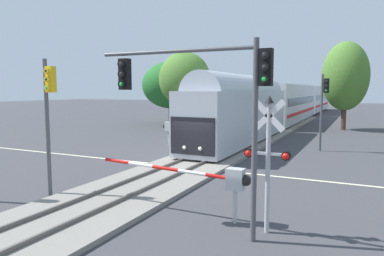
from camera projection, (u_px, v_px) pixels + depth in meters
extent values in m
plane|color=#3D3D42|center=(188.00, 167.00, 20.02)|extent=(220.00, 220.00, 0.00)
cube|color=beige|center=(188.00, 167.00, 20.02)|extent=(44.00, 0.20, 0.01)
cube|color=gray|center=(188.00, 166.00, 20.01)|extent=(4.40, 80.00, 0.18)
cube|color=#56514C|center=(177.00, 162.00, 20.31)|extent=(0.10, 80.00, 0.14)
cube|color=#56514C|center=(200.00, 164.00, 19.69)|extent=(0.10, 80.00, 0.14)
cube|color=#B2B7C1|center=(241.00, 116.00, 28.31)|extent=(3.00, 17.90, 3.90)
cube|color=black|center=(192.00, 136.00, 20.33)|extent=(2.76, 0.08, 2.15)
cylinder|color=#B2B7C1|center=(242.00, 92.00, 28.12)|extent=(2.76, 16.11, 2.76)
sphere|color=#F4F2CC|center=(184.00, 147.00, 20.61)|extent=(0.24, 0.24, 0.24)
sphere|color=#F4F2CC|center=(200.00, 149.00, 20.18)|extent=(0.24, 0.24, 0.24)
cube|color=silver|center=(291.00, 103.00, 47.46)|extent=(3.00, 23.11, 4.60)
cube|color=black|center=(303.00, 100.00, 46.78)|extent=(0.04, 20.80, 0.90)
cube|color=red|center=(303.00, 111.00, 46.93)|extent=(0.04, 21.26, 0.36)
cube|color=silver|center=(314.00, 98.00, 68.98)|extent=(3.00, 23.11, 4.60)
cube|color=black|center=(323.00, 97.00, 68.30)|extent=(0.04, 20.80, 0.90)
cube|color=red|center=(323.00, 105.00, 68.45)|extent=(0.04, 21.26, 0.36)
cylinder|color=#B7B7BC|center=(235.00, 206.00, 11.60)|extent=(0.14, 0.14, 1.10)
cube|color=#B7B7BC|center=(235.00, 179.00, 11.50)|extent=(0.56, 0.40, 0.70)
sphere|color=black|center=(246.00, 180.00, 11.35)|extent=(0.36, 0.36, 0.36)
cylinder|color=red|center=(220.00, 177.00, 11.72)|extent=(1.03, 0.12, 0.16)
cylinder|color=white|center=(192.00, 173.00, 12.16)|extent=(1.03, 0.12, 0.16)
cylinder|color=red|center=(166.00, 168.00, 12.60)|extent=(1.03, 0.12, 0.16)
cylinder|color=white|center=(141.00, 165.00, 13.04)|extent=(1.03, 0.12, 0.16)
cylinder|color=red|center=(118.00, 161.00, 13.48)|extent=(1.03, 0.12, 0.16)
sphere|color=red|center=(107.00, 159.00, 13.70)|extent=(0.14, 0.14, 0.14)
cylinder|color=#B2B2B7|center=(268.00, 169.00, 10.68)|extent=(0.14, 0.14, 3.91)
cube|color=white|center=(269.00, 116.00, 10.49)|extent=(0.98, 0.05, 0.98)
cube|color=white|center=(269.00, 116.00, 10.49)|extent=(0.98, 0.05, 0.98)
cube|color=#B2B2B7|center=(268.00, 154.00, 10.63)|extent=(1.10, 0.08, 0.08)
cylinder|color=black|center=(249.00, 153.00, 10.78)|extent=(0.26, 0.18, 0.26)
cylinder|color=black|center=(286.00, 156.00, 10.30)|extent=(0.26, 0.18, 0.26)
sphere|color=red|center=(248.00, 153.00, 10.69)|extent=(0.20, 0.20, 0.20)
sphere|color=red|center=(286.00, 156.00, 10.21)|extent=(0.20, 0.20, 0.20)
cone|color=black|center=(269.00, 99.00, 10.46)|extent=(0.28, 0.28, 0.22)
cylinder|color=#B7B7BC|center=(169.00, 137.00, 28.33)|extent=(0.14, 0.14, 1.10)
cube|color=#B7B7BC|center=(169.00, 126.00, 28.24)|extent=(0.56, 0.40, 0.70)
sphere|color=black|center=(165.00, 126.00, 28.39)|extent=(0.36, 0.36, 0.36)
cylinder|color=red|center=(175.00, 126.00, 28.01)|extent=(1.04, 0.12, 0.16)
cylinder|color=white|center=(186.00, 126.00, 27.56)|extent=(1.04, 0.12, 0.16)
cylinder|color=red|center=(199.00, 126.00, 27.11)|extent=(1.04, 0.12, 0.16)
cylinder|color=white|center=(211.00, 127.00, 26.66)|extent=(1.04, 0.12, 0.16)
cylinder|color=red|center=(225.00, 127.00, 26.21)|extent=(1.04, 0.12, 0.16)
sphere|color=red|center=(231.00, 127.00, 25.98)|extent=(0.14, 0.14, 0.14)
cylinder|color=#4C4C51|center=(321.00, 113.00, 25.06)|extent=(0.16, 0.16, 5.38)
cube|color=black|center=(327.00, 86.00, 24.73)|extent=(0.34, 0.26, 1.00)
sphere|color=#262626|center=(327.00, 81.00, 24.57)|extent=(0.20, 0.20, 0.20)
cylinder|color=black|center=(326.00, 81.00, 24.54)|extent=(0.24, 0.10, 0.24)
sphere|color=#262626|center=(326.00, 86.00, 24.60)|extent=(0.20, 0.20, 0.20)
cylinder|color=black|center=(326.00, 86.00, 24.57)|extent=(0.24, 0.10, 0.24)
sphere|color=green|center=(326.00, 90.00, 24.63)|extent=(0.20, 0.20, 0.20)
cylinder|color=black|center=(326.00, 90.00, 24.61)|extent=(0.24, 0.10, 0.24)
cylinder|color=#4C4C51|center=(48.00, 129.00, 14.20)|extent=(0.16, 0.16, 5.50)
cube|color=gold|center=(51.00, 79.00, 13.87)|extent=(0.34, 0.26, 1.00)
sphere|color=#262626|center=(47.00, 71.00, 13.70)|extent=(0.20, 0.20, 0.20)
cylinder|color=gold|center=(47.00, 71.00, 13.67)|extent=(0.24, 0.10, 0.24)
sphere|color=#262626|center=(48.00, 79.00, 13.73)|extent=(0.20, 0.20, 0.20)
cylinder|color=gold|center=(47.00, 79.00, 13.71)|extent=(0.24, 0.10, 0.24)
sphere|color=green|center=(48.00, 88.00, 13.77)|extent=(0.20, 0.20, 0.20)
cylinder|color=gold|center=(47.00, 88.00, 13.74)|extent=(0.24, 0.10, 0.24)
cylinder|color=#4C4C51|center=(255.00, 142.00, 9.97)|extent=(0.16, 0.16, 5.70)
cube|color=black|center=(266.00, 67.00, 9.63)|extent=(0.34, 0.26, 1.00)
sphere|color=#262626|center=(265.00, 55.00, 9.46)|extent=(0.20, 0.20, 0.20)
cylinder|color=black|center=(265.00, 55.00, 9.43)|extent=(0.24, 0.10, 0.24)
sphere|color=#262626|center=(265.00, 67.00, 9.49)|extent=(0.20, 0.20, 0.20)
cylinder|color=black|center=(264.00, 67.00, 9.47)|extent=(0.24, 0.10, 0.24)
sphere|color=green|center=(264.00, 79.00, 9.53)|extent=(0.20, 0.20, 0.20)
cylinder|color=black|center=(264.00, 79.00, 9.50)|extent=(0.24, 0.10, 0.24)
cylinder|color=#4C4C51|center=(173.00, 51.00, 10.79)|extent=(5.11, 0.12, 0.12)
cube|color=black|center=(125.00, 74.00, 11.63)|extent=(0.34, 0.26, 1.00)
sphere|color=#262626|center=(122.00, 64.00, 11.46)|extent=(0.20, 0.20, 0.20)
cylinder|color=black|center=(121.00, 64.00, 11.43)|extent=(0.24, 0.10, 0.24)
sphere|color=#262626|center=(122.00, 74.00, 11.50)|extent=(0.20, 0.20, 0.20)
cylinder|color=black|center=(122.00, 74.00, 11.47)|extent=(0.24, 0.10, 0.24)
sphere|color=green|center=(122.00, 84.00, 11.53)|extent=(0.20, 0.20, 0.20)
cylinder|color=black|center=(122.00, 84.00, 11.50)|extent=(0.24, 0.10, 0.24)
cylinder|color=brown|center=(171.00, 113.00, 45.57)|extent=(0.63, 0.63, 2.68)
ellipsoid|color=#236628|center=(171.00, 85.00, 45.19)|extent=(7.24, 7.24, 5.88)
cylinder|color=#4C3828|center=(344.00, 116.00, 38.43)|extent=(0.52, 0.52, 3.01)
ellipsoid|color=#4C7A2D|center=(345.00, 76.00, 37.98)|extent=(4.80, 4.80, 7.28)
cylinder|color=#4C3828|center=(185.00, 115.00, 38.55)|extent=(0.37, 0.37, 3.25)
ellipsoid|color=#4C7A2D|center=(185.00, 79.00, 38.15)|extent=(5.49, 5.49, 5.76)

